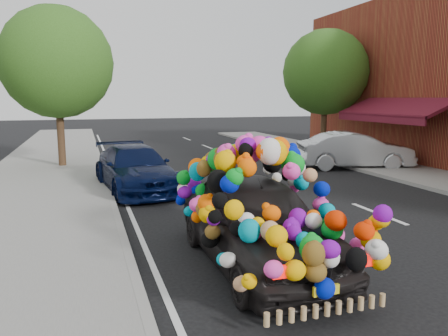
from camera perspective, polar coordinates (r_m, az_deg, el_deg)
The scene contains 10 objects.
ground at distance 9.36m, azimuth 1.45°, elevation -7.75°, with size 100.00×100.00×0.00m, color black.
sidewalk at distance 8.95m, azimuth -25.86°, elevation -9.09°, with size 4.00×60.00×0.12m, color gray.
kerb at distance 8.88m, azimuth -13.18°, elevation -8.51°, with size 0.15×60.00×0.13m, color gray.
footpath_far at distance 16.22m, azimuth 26.03°, elevation -1.22°, with size 3.00×40.00×0.12m, color gray.
lane_markings at distance 11.04m, azimuth 19.46°, elevation -5.61°, with size 6.00×50.00×0.01m, color silver, non-canonical shape.
tree_near_sidewalk at distance 18.01m, azimuth -21.02°, elevation 12.72°, with size 4.20×4.20×6.13m.
tree_far_b at distance 21.50m, azimuth 13.12°, elevation 12.06°, with size 4.00×4.00×5.90m.
plush_art_car at distance 7.12m, azimuth 4.25°, elevation -4.21°, with size 2.11×4.50×2.11m.
navy_sedan at distance 13.18m, azimuth -11.53°, elevation -0.04°, with size 1.83×4.51×1.31m, color black.
silver_hatchback at distance 17.63m, azimuth 16.70°, elevation 2.23°, with size 1.50×4.31×1.42m, color #BABDC2.
Camera 1 is at (-2.98, -8.44, 2.73)m, focal length 35.00 mm.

